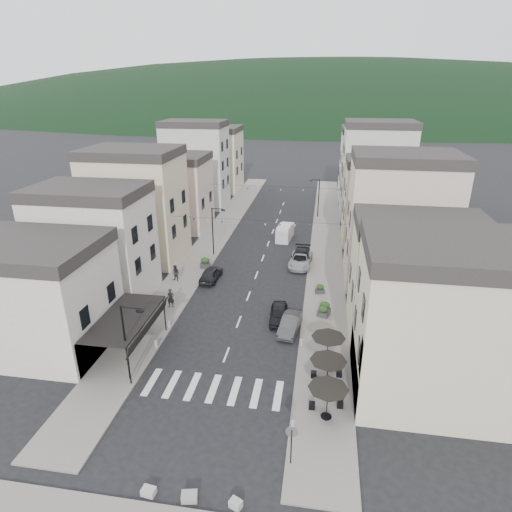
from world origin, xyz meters
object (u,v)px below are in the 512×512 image
at_px(parked_car_b, 290,324).
at_px(parked_car_e, 211,274).
at_px(parked_car_a, 279,314).
at_px(delivery_van, 285,232).
at_px(pedestrian_b, 176,273).
at_px(parked_car_c, 300,260).
at_px(pedestrian_a, 171,298).
at_px(parked_car_d, 301,258).

relative_size(parked_car_b, parked_car_e, 0.97).
relative_size(parked_car_a, delivery_van, 0.90).
bearing_deg(pedestrian_b, parked_car_c, 43.53).
bearing_deg(pedestrian_b, parked_car_a, -11.24).
xyz_separation_m(delivery_van, pedestrian_b, (-10.12, -14.98, -0.01)).
bearing_deg(parked_car_c, parked_car_e, -146.59).
xyz_separation_m(delivery_van, pedestrian_a, (-8.70, -20.51, 0.03)).
bearing_deg(parked_car_e, parked_car_a, 140.50).
xyz_separation_m(parked_car_a, pedestrian_b, (-11.64, 6.26, 0.32)).
xyz_separation_m(parked_car_c, delivery_van, (-2.63, 8.63, 0.28)).
distance_m(parked_car_c, pedestrian_a, 16.42).
height_order(parked_car_b, parked_car_d, parked_car_d).
relative_size(parked_car_e, pedestrian_b, 2.40).
bearing_deg(parked_car_e, parked_car_c, -147.34).
xyz_separation_m(parked_car_a, parked_car_e, (-8.08, 7.25, 0.04)).
bearing_deg(delivery_van, parked_car_c, -66.64).
relative_size(parked_car_c, parked_car_d, 0.97).
bearing_deg(parked_car_e, delivery_van, -112.73).
bearing_deg(delivery_van, parked_car_e, -108.75).
xyz_separation_m(pedestrian_a, pedestrian_b, (-1.42, 5.52, -0.04)).
bearing_deg(parked_car_a, pedestrian_a, 172.26).
distance_m(parked_car_d, parked_car_e, 10.91).
bearing_deg(parked_car_d, parked_car_a, -92.28).
distance_m(parked_car_b, pedestrian_a, 11.57).
xyz_separation_m(parked_car_c, parked_car_e, (-9.20, -5.36, -0.01)).
bearing_deg(parked_car_b, delivery_van, 104.45).
distance_m(parked_car_c, parked_car_e, 10.65).
xyz_separation_m(parked_car_a, parked_car_c, (1.12, 12.62, 0.05)).
distance_m(parked_car_e, pedestrian_a, 6.86).
distance_m(parked_car_c, pedestrian_b, 14.25).
distance_m(parked_car_a, pedestrian_b, 13.22).
xyz_separation_m(parked_car_e, delivery_van, (6.57, 13.99, 0.29)).
relative_size(parked_car_b, delivery_van, 0.92).
relative_size(parked_car_a, parked_car_d, 0.74).
xyz_separation_m(parked_car_b, delivery_van, (-2.63, 22.79, 0.33)).
height_order(delivery_van, pedestrian_b, delivery_van).
bearing_deg(parked_car_d, pedestrian_b, -149.16).
relative_size(parked_car_d, delivery_van, 1.22).
bearing_deg(delivery_van, pedestrian_a, -106.61).
height_order(parked_car_c, pedestrian_b, pedestrian_b).
height_order(parked_car_a, pedestrian_a, pedestrian_a).
height_order(parked_car_a, parked_car_d, parked_car_d).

